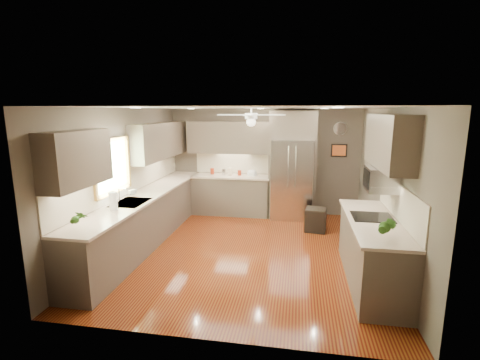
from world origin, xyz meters
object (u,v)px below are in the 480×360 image
(canister_a, at_px, (212,171))
(canister_c, at_px, (230,171))
(paper_towel, at_px, (113,201))
(soap_bottle, at_px, (132,192))
(bowl, at_px, (252,175))
(canister_d, at_px, (239,173))
(potted_plant_left, at_px, (77,218))
(canister_b, at_px, (224,172))
(stool, at_px, (316,220))
(microwave, at_px, (381,179))
(potted_plant_right, at_px, (387,227))
(refrigerator, at_px, (292,167))

(canister_a, bearing_deg, canister_c, -3.59)
(paper_towel, bearing_deg, soap_bottle, 97.59)
(canister_c, relative_size, paper_towel, 0.53)
(canister_a, bearing_deg, bowl, -3.63)
(soap_bottle, bearing_deg, canister_d, 56.65)
(canister_c, bearing_deg, canister_a, 176.41)
(canister_a, xyz_separation_m, potted_plant_left, (-0.76, -4.12, 0.08))
(canister_b, distance_m, stool, 2.47)
(microwave, bearing_deg, canister_b, 136.53)
(potted_plant_right, distance_m, bowl, 4.34)
(potted_plant_left, bearing_deg, canister_b, 75.73)
(canister_c, xyz_separation_m, bowl, (0.54, -0.03, -0.06))
(bowl, xyz_separation_m, microwave, (2.26, -2.73, 0.51))
(canister_c, bearing_deg, refrigerator, -2.05)
(bowl, distance_m, microwave, 3.58)
(paper_towel, bearing_deg, refrigerator, 49.74)
(canister_b, xyz_separation_m, potted_plant_left, (-1.05, -4.12, 0.09))
(paper_towel, bearing_deg, canister_c, 69.55)
(canister_a, bearing_deg, microwave, -40.82)
(soap_bottle, xyz_separation_m, refrigerator, (2.78, 2.28, 0.16))
(canister_a, relative_size, microwave, 0.26)
(canister_d, distance_m, potted_plant_left, 4.35)
(canister_c, bearing_deg, microwave, -44.63)
(canister_d, relative_size, soap_bottle, 0.74)
(canister_c, distance_m, microwave, 3.96)
(canister_a, distance_m, bowl, 0.97)
(refrigerator, bearing_deg, bowl, 178.88)
(soap_bottle, bearing_deg, microwave, -5.91)
(canister_a, bearing_deg, soap_bottle, -110.33)
(soap_bottle, xyz_separation_m, potted_plant_left, (0.11, -1.76, 0.07))
(bowl, relative_size, stool, 0.49)
(canister_a, bearing_deg, canister_b, -0.12)
(canister_a, distance_m, stool, 2.72)
(potted_plant_left, bearing_deg, canister_a, 79.54)
(canister_a, height_order, canister_d, canister_a)
(microwave, height_order, paper_towel, microwave)
(canister_b, bearing_deg, canister_c, -10.42)
(potted_plant_right, relative_size, refrigerator, 0.13)
(canister_a, xyz_separation_m, canister_b, (0.29, -0.00, -0.01))
(soap_bottle, bearing_deg, stool, 23.14)
(refrigerator, bearing_deg, potted_plant_right, -72.29)
(canister_d, bearing_deg, canister_b, 177.55)
(canister_d, relative_size, potted_plant_left, 0.40)
(microwave, bearing_deg, canister_a, 139.18)
(potted_plant_right, bearing_deg, microwave, 83.07)
(potted_plant_left, bearing_deg, stool, 44.82)
(canister_d, distance_m, bowl, 0.31)
(canister_b, bearing_deg, canister_a, 179.88)
(microwave, distance_m, stool, 2.36)
(microwave, relative_size, paper_towel, 1.72)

